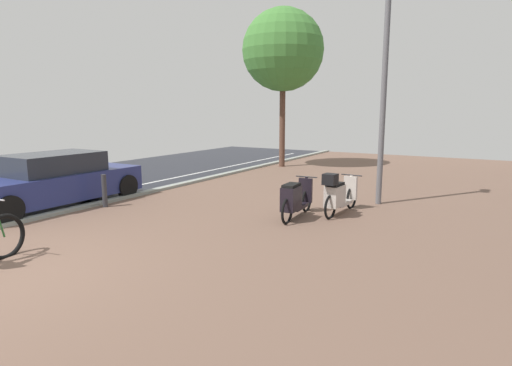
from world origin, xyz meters
TOP-DOWN VIEW (x-y plane):
  - ground at (1.43, 0.00)m, footprint 21.00×40.00m
  - scooter_near at (3.18, 6.02)m, footprint 0.52×1.79m
  - scooter_mid at (2.48, 5.22)m, footprint 0.52×1.80m
  - parked_car_near at (-3.28, 3.38)m, footprint 1.79×4.28m
  - lamp_post at (3.69, 7.65)m, footprint 0.20×0.52m
  - street_tree at (-1.71, 12.86)m, footprint 3.31×3.31m
  - bollard_far at (-2.05, 3.87)m, footprint 0.12×0.12m

SIDE VIEW (x-z plane):
  - ground at x=1.43m, z-range -0.09..0.04m
  - bollard_far at x=-2.05m, z-range 0.00..0.81m
  - scooter_mid at x=2.48m, z-range 0.00..0.87m
  - scooter_near at x=3.18m, z-range -0.05..0.98m
  - parked_car_near at x=-3.28m, z-range -0.04..1.28m
  - lamp_post at x=3.69m, z-range 0.32..6.01m
  - street_tree at x=-1.71m, z-range 1.53..7.95m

